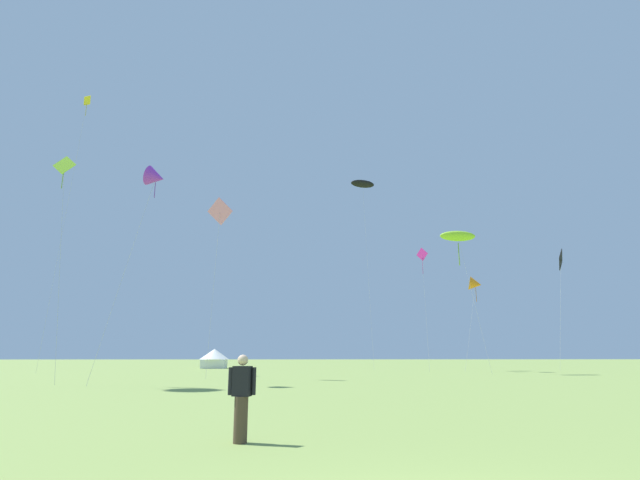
{
  "coord_description": "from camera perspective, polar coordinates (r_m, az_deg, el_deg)",
  "views": [
    {
      "loc": [
        -1.62,
        -4.78,
        1.72
      ],
      "look_at": [
        0.0,
        32.0,
        10.46
      ],
      "focal_mm": 27.27,
      "sensor_mm": 36.0,
      "label": 1
    }
  ],
  "objects": [
    {
      "name": "kite_black_diamond",
      "position": [
        57.66,
        26.41,
        -2.14
      ],
      "size": [
        3.0,
        2.62,
        12.8
      ],
      "color": "black",
      "rests_on": "ground"
    },
    {
      "name": "kite_black_parafoil",
      "position": [
        64.38,
        5.02,
        6.56
      ],
      "size": [
        3.52,
        3.33,
        24.25
      ],
      "color": "black",
      "rests_on": "ground"
    },
    {
      "name": "kite_lime_diamond",
      "position": [
        37.06,
        -27.84,
        7.16
      ],
      "size": [
        2.24,
        1.0,
        14.92
      ],
      "color": "#99DB2D",
      "rests_on": "ground"
    },
    {
      "name": "kite_purple_delta",
      "position": [
        34.61,
        -18.71,
        6.97
      ],
      "size": [
        3.14,
        2.61,
        14.13
      ],
      "color": "purple",
      "rests_on": "ground"
    },
    {
      "name": "kite_lime_parafoil",
      "position": [
        50.88,
        15.86,
        0.43
      ],
      "size": [
        3.82,
        2.73,
        14.06
      ],
      "color": "#99DB2D",
      "rests_on": "ground"
    },
    {
      "name": "kite_yellow_diamond",
      "position": [
        60.43,
        -25.96,
        12.75
      ],
      "size": [
        1.65,
        1.43,
        29.73
      ],
      "color": "yellow",
      "rests_on": "ground"
    },
    {
      "name": "kite_pink_diamond",
      "position": [
        40.52,
        -11.66,
        3.17
      ],
      "size": [
        2.18,
        1.97,
        14.25
      ],
      "color": "pink",
      "rests_on": "ground"
    },
    {
      "name": "festival_tent_left",
      "position": [
        68.18,
        -12.3,
        -13.33
      ],
      "size": [
        3.89,
        3.89,
        2.53
      ],
      "color": "white",
      "rests_on": "ground"
    },
    {
      "name": "kite_magenta_diamond",
      "position": [
        55.75,
        11.92,
        -2.08
      ],
      "size": [
        1.04,
        2.87,
        13.54
      ],
      "color": "#E02DA3",
      "rests_on": "ground"
    },
    {
      "name": "person_spectator",
      "position": [
        10.55,
        -9.2,
        -17.94
      ],
      "size": [
        0.57,
        0.33,
        1.73
      ],
      "color": "#473828",
      "rests_on": "ground"
    },
    {
      "name": "kite_orange_delta",
      "position": [
        56.54,
        17.77,
        -4.95
      ],
      "size": [
        3.43,
        2.83,
        10.24
      ],
      "color": "orange",
      "rests_on": "ground"
    }
  ]
}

